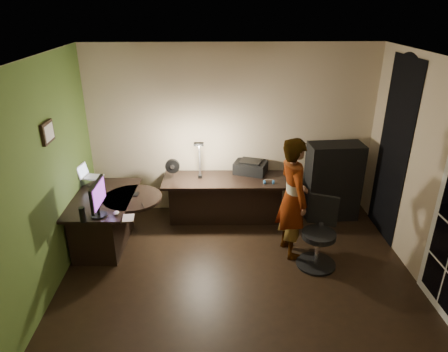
{
  "coord_description": "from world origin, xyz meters",
  "views": [
    {
      "loc": [
        -0.32,
        -4.04,
        3.26
      ],
      "look_at": [
        -0.15,
        1.05,
        1.0
      ],
      "focal_mm": 32.0,
      "sensor_mm": 36.0,
      "label": 1
    }
  ],
  "objects_px": {
    "desk_left": "(106,221)",
    "office_chair": "(319,235)",
    "desk_right": "(225,200)",
    "monitor": "(97,204)",
    "cabinet": "(333,181)",
    "person": "(293,198)"
  },
  "relations": [
    {
      "from": "desk_left",
      "to": "office_chair",
      "type": "relative_size",
      "value": 1.41
    },
    {
      "from": "desk_right",
      "to": "monitor",
      "type": "relative_size",
      "value": 3.78
    },
    {
      "from": "desk_right",
      "to": "monitor",
      "type": "height_order",
      "value": "monitor"
    },
    {
      "from": "monitor",
      "to": "cabinet",
      "type": "bearing_deg",
      "value": 22.31
    },
    {
      "from": "office_chair",
      "to": "desk_right",
      "type": "bearing_deg",
      "value": 156.23
    },
    {
      "from": "monitor",
      "to": "person",
      "type": "xyz_separation_m",
      "value": [
        2.5,
        0.24,
        -0.09
      ]
    },
    {
      "from": "desk_left",
      "to": "person",
      "type": "relative_size",
      "value": 0.78
    },
    {
      "from": "desk_left",
      "to": "monitor",
      "type": "height_order",
      "value": "monitor"
    },
    {
      "from": "desk_left",
      "to": "person",
      "type": "distance_m",
      "value": 2.64
    },
    {
      "from": "monitor",
      "to": "office_chair",
      "type": "relative_size",
      "value": 0.54
    },
    {
      "from": "cabinet",
      "to": "office_chair",
      "type": "distance_m",
      "value": 1.42
    },
    {
      "from": "monitor",
      "to": "office_chair",
      "type": "distance_m",
      "value": 2.85
    },
    {
      "from": "desk_right",
      "to": "office_chair",
      "type": "distance_m",
      "value": 1.71
    },
    {
      "from": "office_chair",
      "to": "person",
      "type": "xyz_separation_m",
      "value": [
        -0.31,
        0.32,
        0.37
      ]
    },
    {
      "from": "office_chair",
      "to": "cabinet",
      "type": "bearing_deg",
      "value": 90.58
    },
    {
      "from": "desk_right",
      "to": "person",
      "type": "distance_m",
      "value": 1.35
    },
    {
      "from": "desk_left",
      "to": "desk_right",
      "type": "relative_size",
      "value": 0.68
    },
    {
      "from": "office_chair",
      "to": "desk_left",
      "type": "bearing_deg",
      "value": -168.68
    },
    {
      "from": "desk_left",
      "to": "cabinet",
      "type": "bearing_deg",
      "value": 14.19
    },
    {
      "from": "desk_right",
      "to": "monitor",
      "type": "bearing_deg",
      "value": -143.16
    },
    {
      "from": "cabinet",
      "to": "person",
      "type": "distance_m",
      "value": 1.32
    },
    {
      "from": "desk_right",
      "to": "person",
      "type": "relative_size",
      "value": 1.14
    }
  ]
}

